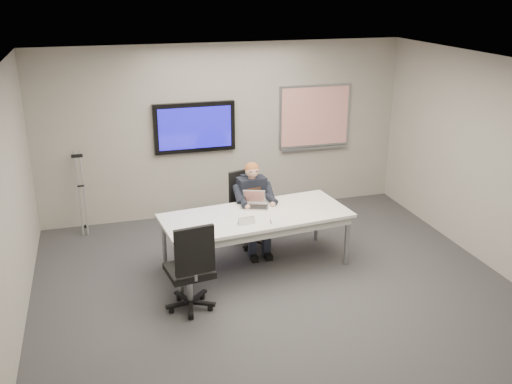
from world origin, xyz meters
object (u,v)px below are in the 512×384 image
object	(u,v)px
seated_person	(255,217)
laptop	(256,203)
office_chair_near	(191,283)
office_chair_far	(249,222)
conference_table	(256,220)

from	to	relation	value
seated_person	laptop	size ratio (longest dim) A/B	3.39
seated_person	office_chair_near	bearing A→B (deg)	-136.43
office_chair_far	laptop	bearing A→B (deg)	-112.56
office_chair_near	laptop	bearing A→B (deg)	-142.61
laptop	conference_table	bearing A→B (deg)	-85.74
office_chair_near	conference_table	bearing A→B (deg)	-148.33
conference_table	office_chair_near	size ratio (longest dim) A/B	2.25
seated_person	laptop	xyz separation A→B (m)	(-0.04, -0.20, 0.30)
office_chair_far	laptop	world-z (taller)	office_chair_far
seated_person	laptop	distance (m)	0.37
office_chair_far	seated_person	bearing A→B (deg)	-105.32
office_chair_far	conference_table	bearing A→B (deg)	-117.33
office_chair_near	laptop	distance (m)	1.67
conference_table	office_chair_far	xyz separation A→B (m)	(0.11, 0.73, -0.34)
office_chair_near	seated_person	xyz separation A→B (m)	(1.16, 1.35, 0.16)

